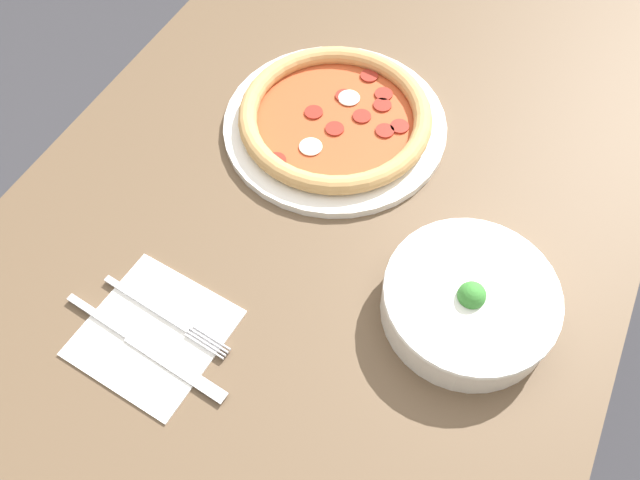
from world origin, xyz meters
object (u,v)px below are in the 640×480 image
at_px(bowl, 469,300).
at_px(knife, 137,341).
at_px(fork, 163,314).
at_px(pizza, 335,119).

bearing_deg(bowl, knife, -57.45).
relative_size(fork, knife, 0.79).
xyz_separation_m(bowl, fork, (0.16, -0.31, -0.02)).
distance_m(pizza, fork, 0.36).
xyz_separation_m(pizza, bowl, (0.19, 0.26, 0.01)).
bearing_deg(bowl, pizza, -126.31).
relative_size(pizza, knife, 1.37).
xyz_separation_m(pizza, knife, (0.40, -0.06, -0.01)).
distance_m(pizza, knife, 0.40).
relative_size(bowl, knife, 0.88).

